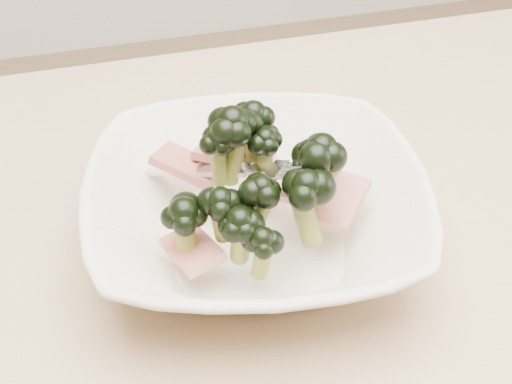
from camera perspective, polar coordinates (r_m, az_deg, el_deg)
dining_table at (r=0.60m, az=6.34°, el=-14.04°), size 1.20×0.80×0.75m
broccoli_dish at (r=0.54m, az=0.01°, el=-1.15°), size 0.30×0.30×0.12m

